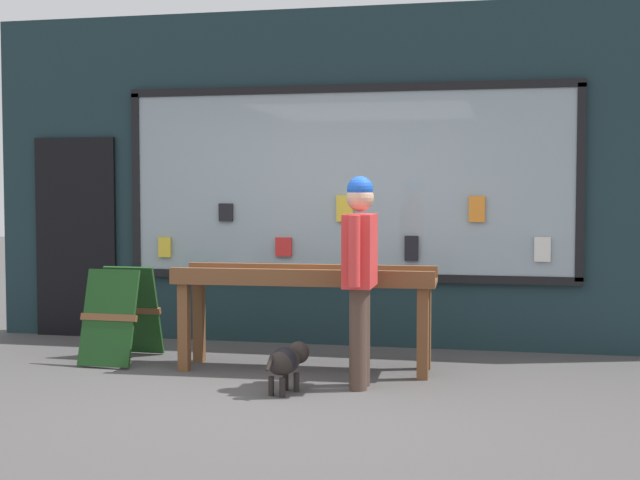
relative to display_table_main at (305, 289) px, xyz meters
The scene contains 6 objects.
ground_plane 1.26m from the display_table_main, 89.96° to the right, with size 40.00×40.00×0.00m, color #474444.
shopfront_facade 1.65m from the display_table_main, 91.33° to the left, with size 7.27×0.29×3.34m.
display_table_main is the anchor object (origin of this frame).
person_browsing 0.86m from the display_table_main, 45.53° to the right, with size 0.23×0.66×1.66m.
small_dog 0.99m from the display_table_main, 86.22° to the right, with size 0.29×0.54×0.37m.
sandwich_board_sign 1.74m from the display_table_main, behind, with size 0.55×0.78×0.83m.
Camera 1 is at (1.73, -6.36, 1.56)m, focal length 50.00 mm.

